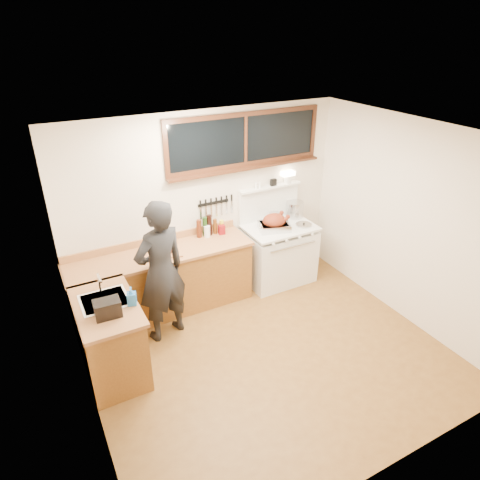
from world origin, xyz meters
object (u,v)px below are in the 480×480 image
cutting_board (168,250)px  vintage_stove (278,252)px  man (161,272)px  roast_turkey (274,223)px

cutting_board → vintage_stove: bearing=0.9°
vintage_stove → man: 2.06m
man → cutting_board: size_ratio=4.26×
cutting_board → roast_turkey: 1.60m
vintage_stove → cutting_board: 1.79m
man → vintage_stove: bearing=13.0°
vintage_stove → roast_turkey: size_ratio=3.19×
vintage_stove → man: man is taller
vintage_stove → roast_turkey: bearing=-153.9°
cutting_board → man: bearing=-119.1°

